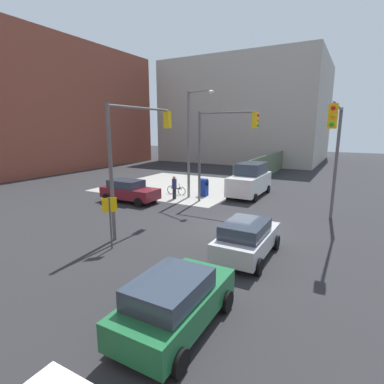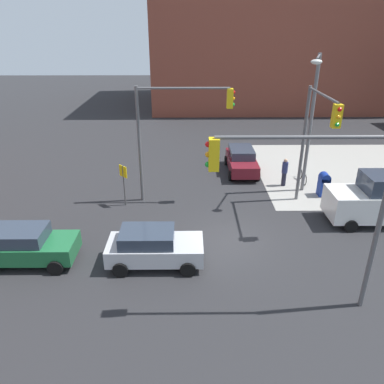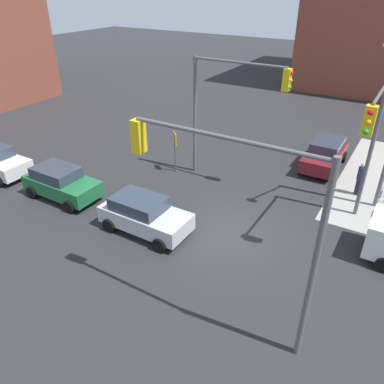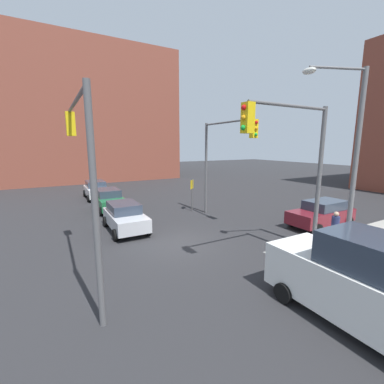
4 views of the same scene
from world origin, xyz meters
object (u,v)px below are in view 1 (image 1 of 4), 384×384
smokestack (128,109)px  coupe_green (175,301)px  traffic_signal_ne_corner (220,140)px  coupe_silver (247,238)px  traffic_signal_se_corner (336,142)px  van_white_delivery (250,180)px  traffic_signal_nw_corner (137,143)px  bicycle_leaning_on_fence (176,190)px  mailbox_blue (204,187)px  sedan_maroon (129,191)px  street_lamp_corner (192,137)px  pedestrian_crossing (174,187)px

smokestack → coupe_green: (-35.50, -31.65, -7.69)m
traffic_signal_ne_corner → coupe_silver: bearing=-149.0°
traffic_signal_se_corner → van_white_delivery: traffic_signal_se_corner is taller
coupe_green → van_white_delivery: size_ratio=0.74×
coupe_silver → smokestack: bearing=46.6°
traffic_signal_nw_corner → traffic_signal_se_corner: size_ratio=1.00×
coupe_green → bicycle_leaning_on_fence: size_ratio=2.29×
smokestack → mailbox_blue: bearing=-129.4°
smokestack → traffic_signal_nw_corner: size_ratio=2.63×
traffic_signal_nw_corner → traffic_signal_se_corner: same height
traffic_signal_ne_corner → mailbox_blue: 4.68m
traffic_signal_se_corner → bicycle_leaning_on_fence: (3.37, 11.70, -4.31)m
coupe_silver → mailbox_blue: bearing=35.6°
mailbox_blue → coupe_silver: size_ratio=0.35×
mailbox_blue → van_white_delivery: van_white_delivery is taller
coupe_green → van_white_delivery: (16.87, 3.45, 0.44)m
coupe_green → sedan_maroon: size_ratio=0.92×
smokestack → mailbox_blue: (-20.57, -25.00, -7.77)m
street_lamp_corner → sedan_maroon: 6.13m
coupe_silver → pedestrian_crossing: 11.21m
smokestack → bicycle_leaning_on_fence: bearing=-132.9°
traffic_signal_nw_corner → street_lamp_corner: bearing=7.2°
van_white_delivery → bicycle_leaning_on_fence: (-2.54, 5.40, -0.93)m
smokestack → coupe_silver: (-30.08, -31.82, -7.69)m
traffic_signal_nw_corner → pedestrian_crossing: 7.91m
smokestack → traffic_signal_se_corner: size_ratio=2.63×
sedan_maroon → traffic_signal_se_corner: bearing=-88.3°
bicycle_leaning_on_fence → pedestrian_crossing: bearing=-153.5°
sedan_maroon → van_white_delivery: (6.31, -7.15, 0.44)m
van_white_delivery → traffic_signal_se_corner: bearing=-133.1°
mailbox_blue → van_white_delivery: bearing=-58.8°
mailbox_blue → bicycle_leaning_on_fence: (-0.60, 2.20, -0.42)m
traffic_signal_nw_corner → bicycle_leaning_on_fence: size_ratio=3.71×
pedestrian_crossing → sedan_maroon: bearing=168.9°
traffic_signal_se_corner → van_white_delivery: size_ratio=1.20×
traffic_signal_ne_corner → van_white_delivery: (3.64, -1.07, -3.28)m
van_white_delivery → traffic_signal_ne_corner: bearing=163.7°
street_lamp_corner → traffic_signal_se_corner: bearing=-105.9°
smokestack → pedestrian_crossing: size_ratio=9.47×
smokestack → traffic_signal_se_corner: smokestack is taller
traffic_signal_ne_corner → smokestack: bearing=50.6°
van_white_delivery → coupe_green: bearing=-168.4°
coupe_green → pedestrian_crossing: bearing=32.2°
coupe_silver → van_white_delivery: (11.45, 3.62, 0.44)m
street_lamp_corner → bicycle_leaning_on_fence: size_ratio=4.57×
coupe_silver → van_white_delivery: van_white_delivery is taller
pedestrian_crossing → bicycle_leaning_on_fence: pedestrian_crossing is taller
traffic_signal_se_corner → mailbox_blue: bearing=67.3°
sedan_maroon → bicycle_leaning_on_fence: bearing=-24.9°
traffic_signal_se_corner → coupe_silver: size_ratio=1.61×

